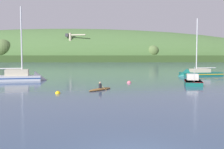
% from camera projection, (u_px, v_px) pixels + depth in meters
% --- Properties ---
extents(far_shoreline_hill, '(500.15, 91.15, 54.65)m').
position_uv_depth(far_shoreline_hill, '(73.00, 61.00, 227.83)').
color(far_shoreline_hill, '#314A21').
rests_on(far_shoreline_hill, ground).
extents(dockside_crane, '(15.22, 5.83, 21.35)m').
position_uv_depth(dockside_crane, '(71.00, 48.00, 199.11)').
color(dockside_crane, '#4C4C51').
rests_on(dockside_crane, ground).
extents(sailboat_near_mooring, '(8.62, 4.51, 12.48)m').
position_uv_depth(sailboat_near_mooring, '(23.00, 79.00, 40.55)').
color(sailboat_near_mooring, '#ADB2BC').
rests_on(sailboat_near_mooring, ground).
extents(sailboat_far_left, '(8.87, 4.34, 12.07)m').
position_uv_depth(sailboat_far_left, '(196.00, 75.00, 50.26)').
color(sailboat_far_left, '#0F564C').
rests_on(sailboat_far_left, ground).
extents(fishing_boat_moored, '(3.05, 5.24, 3.12)m').
position_uv_depth(fishing_boat_moored, '(193.00, 83.00, 34.85)').
color(fishing_boat_moored, '#0F564C').
rests_on(fishing_boat_moored, ground).
extents(canoe_with_paddler, '(2.78, 3.42, 1.02)m').
position_uv_depth(canoe_with_paddler, '(100.00, 89.00, 28.88)').
color(canoe_with_paddler, brown).
rests_on(canoe_with_paddler, ground).
extents(mooring_buoy_foreground, '(0.60, 0.60, 0.68)m').
position_uv_depth(mooring_buoy_foreground, '(129.00, 83.00, 36.92)').
color(mooring_buoy_foreground, '#E06675').
rests_on(mooring_buoy_foreground, ground).
extents(mooring_buoy_far_upstream, '(0.51, 0.51, 0.59)m').
position_uv_depth(mooring_buoy_far_upstream, '(58.00, 93.00, 26.17)').
color(mooring_buoy_far_upstream, yellow).
rests_on(mooring_buoy_far_upstream, ground).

